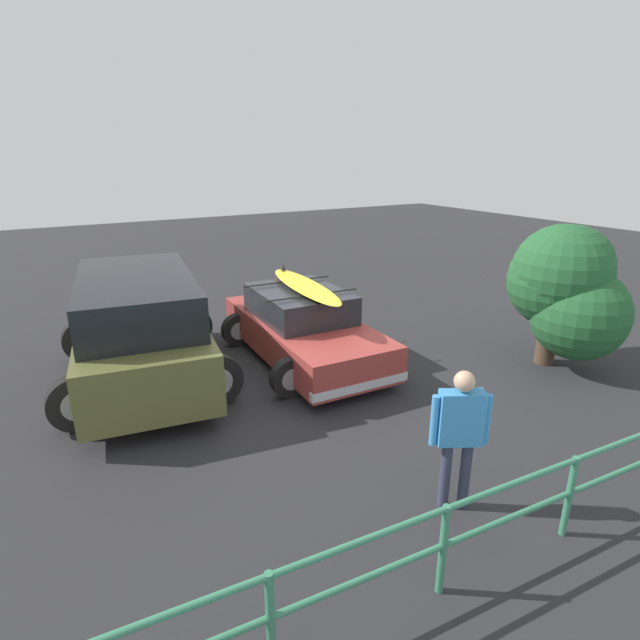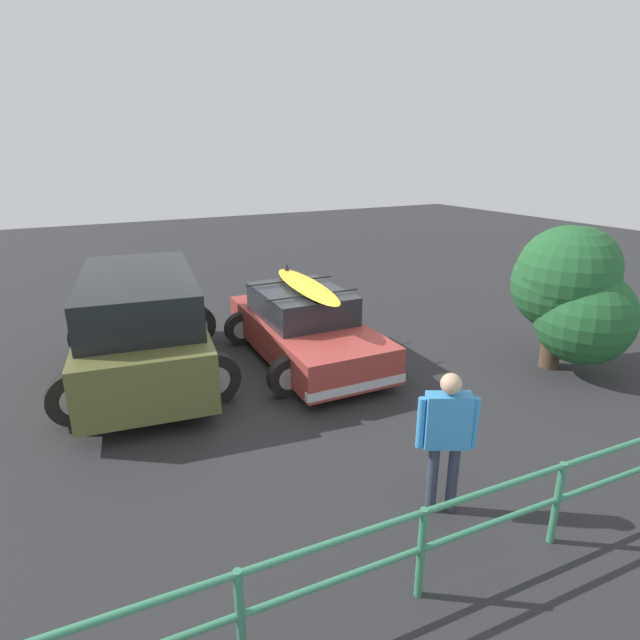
{
  "view_description": "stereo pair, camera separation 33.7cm",
  "coord_description": "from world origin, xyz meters",
  "px_view_note": "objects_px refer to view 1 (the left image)",
  "views": [
    {
      "loc": [
        3.76,
        7.34,
        3.72
      ],
      "look_at": [
        -0.33,
        0.28,
        0.95
      ],
      "focal_mm": 28.0,
      "sensor_mm": 36.0,
      "label": 1
    },
    {
      "loc": [
        3.46,
        7.5,
        3.72
      ],
      "look_at": [
        -0.33,
        0.28,
        0.95
      ],
      "focal_mm": 28.0,
      "sensor_mm": 36.0,
      "label": 2
    }
  ],
  "objects_px": {
    "person_bystander": "(460,428)",
    "suv_car": "(141,327)",
    "sedan_car": "(303,327)",
    "bush_near_left": "(566,284)"
  },
  "relations": [
    {
      "from": "person_bystander",
      "to": "suv_car",
      "type": "bearing_deg",
      "value": -66.07
    },
    {
      "from": "suv_car",
      "to": "person_bystander",
      "type": "bearing_deg",
      "value": 113.93
    },
    {
      "from": "suv_car",
      "to": "bush_near_left",
      "type": "xyz_separation_m",
      "value": [
        -6.63,
        3.08,
        0.56
      ]
    },
    {
      "from": "sedan_car",
      "to": "suv_car",
      "type": "bearing_deg",
      "value": -10.73
    },
    {
      "from": "sedan_car",
      "to": "bush_near_left",
      "type": "height_order",
      "value": "bush_near_left"
    },
    {
      "from": "sedan_car",
      "to": "bush_near_left",
      "type": "bearing_deg",
      "value": 146.58
    },
    {
      "from": "sedan_car",
      "to": "bush_near_left",
      "type": "distance_m",
      "value": 4.72
    },
    {
      "from": "sedan_car",
      "to": "bush_near_left",
      "type": "relative_size",
      "value": 1.61
    },
    {
      "from": "person_bystander",
      "to": "bush_near_left",
      "type": "xyz_separation_m",
      "value": [
        -4.41,
        -1.93,
        0.54
      ]
    },
    {
      "from": "bush_near_left",
      "to": "person_bystander",
      "type": "bearing_deg",
      "value": 23.65
    }
  ]
}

